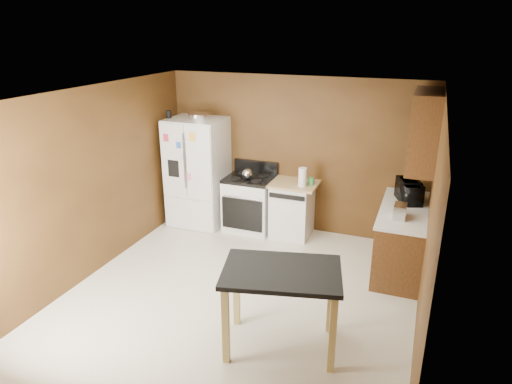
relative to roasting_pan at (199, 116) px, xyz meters
The scene contains 18 objects.
floor 3.02m from the roasting_pan, 51.71° to the right, with size 4.50×4.50×0.00m, color silver.
ceiling 2.49m from the roasting_pan, 51.71° to the right, with size 4.50×4.50×0.00m, color white.
wall_back 1.64m from the roasting_pan, 13.93° to the left, with size 4.20×4.20×0.00m, color #583717.
wall_front 4.43m from the roasting_pan, 70.22° to the right, with size 4.20×4.20×0.00m, color #583717.
wall_left 2.07m from the roasting_pan, 108.08° to the right, with size 4.50×4.50×0.00m, color #583717.
wall_right 4.09m from the roasting_pan, 27.69° to the right, with size 4.50×4.50×0.00m, color #583717.
roasting_pan is the anchor object (origin of this frame).
pen_cup 0.50m from the roasting_pan, 164.45° to the right, with size 0.08×0.08×0.12m, color black.
kettle 1.21m from the roasting_pan, ahead, with size 0.17×0.17×0.17m, color silver.
paper_towel 1.93m from the roasting_pan, ahead, with size 0.13×0.13×0.29m, color white.
green_canister 2.06m from the roasting_pan, ahead, with size 0.10×0.10×0.11m, color #43B05B.
toaster 3.45m from the roasting_pan, 13.84° to the right, with size 0.15×0.25×0.18m, color silver.
microwave 3.40m from the roasting_pan, ahead, with size 0.49×0.33×0.27m, color black.
refrigerator 0.95m from the roasting_pan, 164.88° to the right, with size 0.90×0.80×1.80m.
gas_range 1.62m from the roasting_pan, ahead, with size 0.76×0.68×1.10m.
dishwasher 2.10m from the roasting_pan, ahead, with size 0.78×0.63×0.89m.
right_cabinets 3.48m from the roasting_pan, ahead, with size 0.63×1.58×2.45m.
island 3.61m from the roasting_pan, 49.16° to the right, with size 1.34×1.05×0.91m.
Camera 1 is at (1.97, -4.56, 3.21)m, focal length 32.00 mm.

